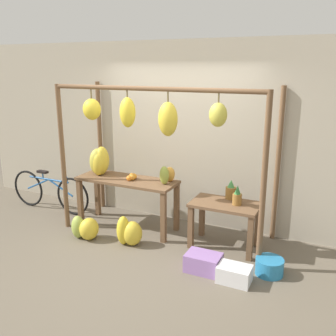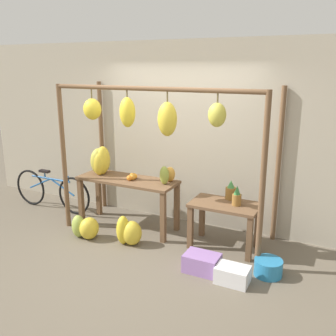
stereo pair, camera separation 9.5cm
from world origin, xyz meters
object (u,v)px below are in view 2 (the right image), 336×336
(banana_pile_on_table, at_px, (101,161))
(banana_pile_ground_right, at_px, (129,232))
(papaya_pile, at_px, (167,175))
(pineapple_cluster, at_px, (233,193))
(fruit_crate_white, at_px, (202,263))
(banana_pile_ground_left, at_px, (85,228))
(blue_bucket, at_px, (268,268))
(parked_bicycle, at_px, (51,191))
(fruit_crate_purple, at_px, (232,275))
(orange_pile, at_px, (133,177))

(banana_pile_on_table, height_order, banana_pile_ground_right, banana_pile_on_table)
(banana_pile_ground_right, distance_m, papaya_pile, 0.98)
(pineapple_cluster, xyz_separation_m, fruit_crate_white, (-0.11, -0.84, -0.65))
(banana_pile_ground_left, relative_size, papaya_pile, 1.44)
(fruit_crate_white, relative_size, blue_bucket, 1.26)
(pineapple_cluster, bearing_deg, parked_bicycle, -178.59)
(banana_pile_on_table, bearing_deg, fruit_crate_white, -20.74)
(parked_bicycle, height_order, papaya_pile, papaya_pile)
(pineapple_cluster, relative_size, papaya_pile, 1.04)
(papaya_pile, distance_m, fruit_crate_purple, 1.75)
(papaya_pile, bearing_deg, fruit_crate_white, -42.76)
(orange_pile, bearing_deg, banana_pile_on_table, 175.85)
(banana_pile_on_table, relative_size, banana_pile_ground_left, 0.97)
(pineapple_cluster, relative_size, banana_pile_ground_right, 0.79)
(blue_bucket, distance_m, fruit_crate_purple, 0.48)
(banana_pile_ground_right, relative_size, blue_bucket, 1.24)
(banana_pile_ground_left, height_order, banana_pile_ground_right, banana_pile_ground_right)
(banana_pile_ground_right, relative_size, papaya_pile, 1.31)
(banana_pile_on_table, relative_size, fruit_crate_purple, 1.17)
(fruit_crate_white, relative_size, papaya_pile, 1.33)
(orange_pile, xyz_separation_m, banana_pile_ground_left, (-0.44, -0.61, -0.66))
(blue_bucket, height_order, fruit_crate_purple, same)
(pineapple_cluster, relative_size, fruit_crate_purple, 0.87)
(pineapple_cluster, xyz_separation_m, banana_pile_ground_right, (-1.29, -0.63, -0.57))
(banana_pile_on_table, xyz_separation_m, blue_bucket, (2.75, -0.49, -0.89))
(pineapple_cluster, bearing_deg, papaya_pile, -177.93)
(pineapple_cluster, height_order, blue_bucket, pineapple_cluster)
(papaya_pile, bearing_deg, fruit_crate_purple, -34.54)
(banana_pile_ground_right, distance_m, fruit_crate_purple, 1.62)
(banana_pile_on_table, height_order, fruit_crate_white, banana_pile_on_table)
(banana_pile_ground_right, distance_m, blue_bucket, 1.93)
(fruit_crate_white, xyz_separation_m, parked_bicycle, (-3.09, 0.76, 0.23))
(fruit_crate_white, height_order, blue_bucket, fruit_crate_white)
(parked_bicycle, bearing_deg, fruit_crate_white, -13.82)
(banana_pile_ground_right, xyz_separation_m, fruit_crate_white, (1.18, -0.21, -0.08))
(orange_pile, xyz_separation_m, blue_bucket, (2.15, -0.45, -0.73))
(orange_pile, relative_size, parked_bicycle, 0.12)
(pineapple_cluster, distance_m, banana_pile_ground_right, 1.54)
(fruit_crate_white, bearing_deg, banana_pile_ground_right, 169.78)
(banana_pile_on_table, distance_m, banana_pile_ground_left, 1.07)
(orange_pile, bearing_deg, pineapple_cluster, 4.61)
(pineapple_cluster, bearing_deg, fruit_crate_purple, -71.75)
(blue_bucket, bearing_deg, pineapple_cluster, 138.19)
(papaya_pile, relative_size, fruit_crate_purple, 0.84)
(banana_pile_on_table, bearing_deg, papaya_pile, 2.18)
(fruit_crate_purple, bearing_deg, pineapple_cluster, 108.25)
(banana_pile_ground_right, bearing_deg, papaya_pile, 62.15)
(orange_pile, height_order, banana_pile_ground_left, orange_pile)
(pineapple_cluster, xyz_separation_m, papaya_pile, (-0.98, -0.04, 0.15))
(blue_bucket, bearing_deg, banana_pile_ground_left, -176.31)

